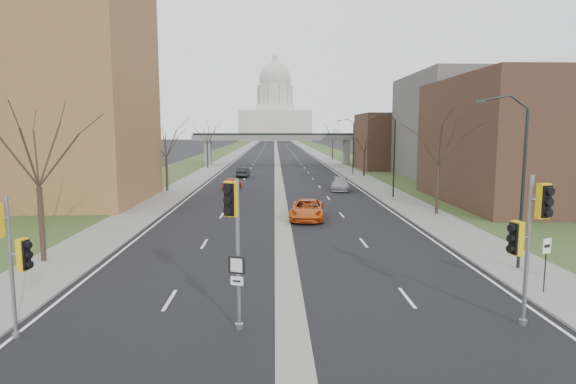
{
  "coord_description": "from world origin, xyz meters",
  "views": [
    {
      "loc": [
        -0.6,
        -17.47,
        7.09
      ],
      "look_at": [
        0.13,
        8.29,
        3.75
      ],
      "focal_mm": 30.0,
      "sensor_mm": 36.0,
      "label": 1
    }
  ],
  "objects_px": {
    "signal_pole_right": "(529,230)",
    "car_right_near": "(307,210)",
    "car_left_near": "(232,183)",
    "speed_limit_sign": "(546,255)",
    "car_right_mid": "(340,184)",
    "car_left_far": "(243,172)",
    "signal_pole_median": "(234,227)",
    "signal_pole_left": "(10,247)"
  },
  "relations": [
    {
      "from": "signal_pole_median",
      "to": "car_left_far",
      "type": "bearing_deg",
      "value": 113.36
    },
    {
      "from": "signal_pole_right",
      "to": "car_right_near",
      "type": "bearing_deg",
      "value": 89.18
    },
    {
      "from": "car_right_mid",
      "to": "signal_pole_left",
      "type": "bearing_deg",
      "value": -104.34
    },
    {
      "from": "car_right_mid",
      "to": "speed_limit_sign",
      "type": "bearing_deg",
      "value": -75.91
    },
    {
      "from": "speed_limit_sign",
      "to": "car_left_far",
      "type": "xyz_separation_m",
      "value": [
        -16.36,
        52.76,
        -1.0
      ]
    },
    {
      "from": "signal_pole_right",
      "to": "car_left_far",
      "type": "bearing_deg",
      "value": 86.34
    },
    {
      "from": "signal_pole_right",
      "to": "car_left_far",
      "type": "height_order",
      "value": "signal_pole_right"
    },
    {
      "from": "signal_pole_median",
      "to": "car_left_far",
      "type": "height_order",
      "value": "signal_pole_median"
    },
    {
      "from": "car_left_near",
      "to": "signal_pole_left",
      "type": "bearing_deg",
      "value": 92.36
    },
    {
      "from": "car_right_near",
      "to": "speed_limit_sign",
      "type": "bearing_deg",
      "value": -57.27
    },
    {
      "from": "signal_pole_left",
      "to": "car_right_near",
      "type": "height_order",
      "value": "signal_pole_left"
    },
    {
      "from": "signal_pole_median",
      "to": "signal_pole_right",
      "type": "bearing_deg",
      "value": 20.55
    },
    {
      "from": "signal_pole_right",
      "to": "car_left_near",
      "type": "xyz_separation_m",
      "value": [
        -14.09,
        41.61,
        -2.89
      ]
    },
    {
      "from": "signal_pole_median",
      "to": "car_right_near",
      "type": "distance_m",
      "value": 22.06
    },
    {
      "from": "signal_pole_left",
      "to": "car_right_mid",
      "type": "distance_m",
      "value": 43.51
    },
    {
      "from": "signal_pole_left",
      "to": "signal_pole_right",
      "type": "relative_size",
      "value": 0.9
    },
    {
      "from": "car_left_far",
      "to": "signal_pole_left",
      "type": "bearing_deg",
      "value": 89.81
    },
    {
      "from": "car_left_near",
      "to": "car_right_mid",
      "type": "height_order",
      "value": "car_right_mid"
    },
    {
      "from": "car_right_mid",
      "to": "signal_pole_median",
      "type": "bearing_deg",
      "value": -94.98
    },
    {
      "from": "car_left_near",
      "to": "car_right_near",
      "type": "height_order",
      "value": "car_right_near"
    },
    {
      "from": "speed_limit_sign",
      "to": "car_right_mid",
      "type": "height_order",
      "value": "speed_limit_sign"
    },
    {
      "from": "car_left_near",
      "to": "car_right_mid",
      "type": "relative_size",
      "value": 0.84
    },
    {
      "from": "signal_pole_left",
      "to": "speed_limit_sign",
      "type": "bearing_deg",
      "value": 22.5
    },
    {
      "from": "signal_pole_left",
      "to": "signal_pole_right",
      "type": "xyz_separation_m",
      "value": [
        17.68,
        0.54,
        0.37
      ]
    },
    {
      "from": "signal_pole_right",
      "to": "car_left_far",
      "type": "relative_size",
      "value": 1.21
    },
    {
      "from": "car_right_near",
      "to": "signal_pole_median",
      "type": "bearing_deg",
      "value": -94.52
    },
    {
      "from": "car_left_near",
      "to": "car_left_far",
      "type": "xyz_separation_m",
      "value": [
        0.42,
        14.59,
        0.03
      ]
    },
    {
      "from": "signal_pole_right",
      "to": "car_left_near",
      "type": "height_order",
      "value": "signal_pole_right"
    },
    {
      "from": "signal_pole_right",
      "to": "car_left_near",
      "type": "distance_m",
      "value": 44.03
    },
    {
      "from": "car_right_mid",
      "to": "car_left_far",
      "type": "bearing_deg",
      "value": 134.96
    },
    {
      "from": "speed_limit_sign",
      "to": "car_right_near",
      "type": "distance_m",
      "value": 20.11
    },
    {
      "from": "signal_pole_left",
      "to": "signal_pole_median",
      "type": "bearing_deg",
      "value": 14.82
    },
    {
      "from": "signal_pole_right",
      "to": "speed_limit_sign",
      "type": "distance_m",
      "value": 4.75
    },
    {
      "from": "signal_pole_median",
      "to": "speed_limit_sign",
      "type": "xyz_separation_m",
      "value": [
        13.03,
        3.55,
        -2.02
      ]
    },
    {
      "from": "car_left_far",
      "to": "car_right_near",
      "type": "distance_m",
      "value": 35.58
    },
    {
      "from": "signal_pole_median",
      "to": "speed_limit_sign",
      "type": "height_order",
      "value": "signal_pole_median"
    },
    {
      "from": "speed_limit_sign",
      "to": "car_left_far",
      "type": "height_order",
      "value": "speed_limit_sign"
    },
    {
      "from": "signal_pole_left",
      "to": "car_left_near",
      "type": "xyz_separation_m",
      "value": [
        3.6,
        42.15,
        -2.51
      ]
    },
    {
      "from": "signal_pole_median",
      "to": "signal_pole_right",
      "type": "distance_m",
      "value": 10.33
    },
    {
      "from": "signal_pole_left",
      "to": "car_left_far",
      "type": "relative_size",
      "value": 1.09
    },
    {
      "from": "car_left_far",
      "to": "car_right_mid",
      "type": "bearing_deg",
      "value": 130.85
    },
    {
      "from": "signal_pole_median",
      "to": "car_left_near",
      "type": "height_order",
      "value": "signal_pole_median"
    }
  ]
}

